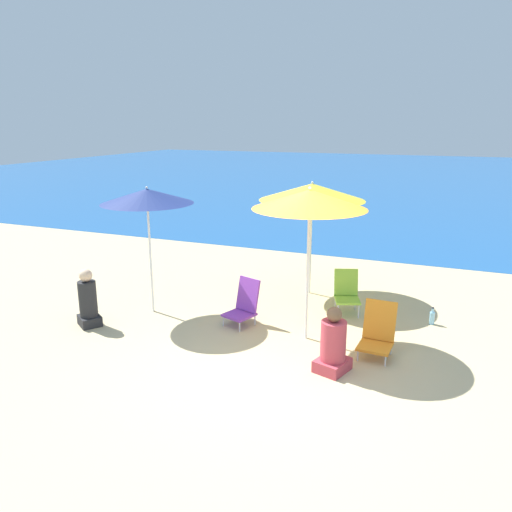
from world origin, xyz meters
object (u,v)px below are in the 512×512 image
at_px(person_seated_far, 88,302).
at_px(beach_umbrella_navy, 147,196).
at_px(beach_chair_purple, 244,304).
at_px(beach_chair_orange, 378,332).
at_px(person_seated_near, 333,345).
at_px(beach_umbrella_yellow, 312,192).
at_px(water_bottle, 432,318).
at_px(beach_umbrella_orange, 310,199).
at_px(beach_chair_lime, 347,291).

bearing_deg(person_seated_far, beach_umbrella_navy, 0.29).
height_order(beach_chair_purple, person_seated_far, person_seated_far).
height_order(beach_chair_orange, person_seated_near, person_seated_near).
bearing_deg(beach_umbrella_yellow, beach_umbrella_navy, -138.80).
relative_size(person_seated_near, water_bottle, 3.11).
xyz_separation_m(beach_umbrella_yellow, person_seated_far, (-2.83, -2.85, -1.53)).
xyz_separation_m(beach_umbrella_orange, water_bottle, (1.73, 1.28, -1.99)).
bearing_deg(water_bottle, person_seated_near, -117.62).
bearing_deg(beach_chair_purple, beach_chair_orange, 10.46).
bearing_deg(water_bottle, person_seated_far, -157.46).
xyz_separation_m(beach_umbrella_yellow, person_seated_near, (1.15, -2.87, -1.57)).
distance_m(beach_umbrella_yellow, beach_chair_orange, 3.13).
distance_m(beach_chair_lime, water_bottle, 1.43).
relative_size(beach_umbrella_navy, person_seated_far, 2.29).
xyz_separation_m(beach_chair_orange, person_seated_far, (-4.43, -0.69, 0.07)).
height_order(beach_umbrella_orange, person_seated_far, beach_umbrella_orange).
height_order(person_seated_far, water_bottle, person_seated_far).
xyz_separation_m(beach_umbrella_navy, beach_chair_orange, (3.83, -0.21, -1.66)).
bearing_deg(beach_umbrella_navy, person_seated_far, -123.83).
xyz_separation_m(person_seated_near, person_seated_far, (-3.97, 0.02, 0.04)).
bearing_deg(beach_umbrella_navy, beach_chair_lime, 21.87).
bearing_deg(person_seated_far, beach_chair_purple, -32.10).
distance_m(beach_umbrella_navy, beach_chair_orange, 4.18).
xyz_separation_m(beach_chair_orange, beach_chair_purple, (-2.16, 0.31, 0.01)).
bearing_deg(beach_chair_purple, water_bottle, 40.16).
distance_m(beach_umbrella_orange, person_seated_near, 2.04).
bearing_deg(water_bottle, beach_umbrella_orange, -143.55).
distance_m(person_seated_near, person_seated_far, 3.97).
distance_m(beach_chair_orange, person_seated_far, 4.49).
xyz_separation_m(beach_umbrella_yellow, beach_chair_lime, (0.86, -0.71, -1.56)).
bearing_deg(beach_umbrella_yellow, person_seated_far, -134.79).
xyz_separation_m(beach_umbrella_navy, beach_umbrella_yellow, (2.22, 1.94, -0.06)).
xyz_separation_m(beach_chair_purple, person_seated_near, (1.70, -1.02, 0.02)).
relative_size(beach_chair_purple, person_seated_near, 0.83).
height_order(beach_umbrella_navy, beach_umbrella_orange, beach_umbrella_orange).
bearing_deg(person_seated_far, beach_chair_lime, -25.73).
relative_size(beach_chair_orange, beach_chair_purple, 1.02).
relative_size(beach_umbrella_navy, water_bottle, 7.54).
relative_size(beach_umbrella_navy, beach_chair_lime, 2.97).
relative_size(beach_umbrella_yellow, beach_chair_purple, 2.88).
bearing_deg(beach_chair_lime, beach_chair_purple, -161.08).
bearing_deg(beach_chair_orange, beach_chair_purple, 175.14).
distance_m(beach_umbrella_yellow, beach_umbrella_orange, 2.09).
bearing_deg(person_seated_near, beach_umbrella_yellow, 129.38).
bearing_deg(beach_umbrella_yellow, water_bottle, -17.96).
bearing_deg(beach_chair_lime, beach_umbrella_orange, -123.95).
xyz_separation_m(beach_umbrella_orange, beach_chair_purple, (-1.09, 0.17, -1.77)).
relative_size(beach_umbrella_yellow, water_bottle, 7.43).
bearing_deg(beach_umbrella_orange, person_seated_near, -54.32).
height_order(person_seated_near, person_seated_far, person_seated_far).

